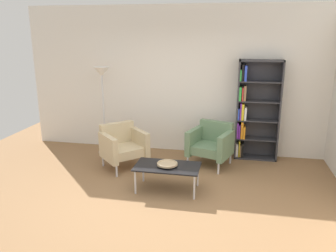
{
  "coord_description": "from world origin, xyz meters",
  "views": [
    {
      "loc": [
        1.05,
        -4.22,
        2.39
      ],
      "look_at": [
        0.03,
        0.84,
        0.95
      ],
      "focal_mm": 36.22,
      "sensor_mm": 36.0,
      "label": 1
    }
  ],
  "objects_px": {
    "bookshelf_tall": "(254,111)",
    "decorative_bowl": "(167,164)",
    "armchair_corner_red": "(123,145)",
    "armchair_near_window": "(211,143)",
    "floor_lamp_torchiere": "(102,82)",
    "coffee_table_low": "(167,168)"
  },
  "relations": [
    {
      "from": "bookshelf_tall",
      "to": "decorative_bowl",
      "type": "distance_m",
      "value": 2.22
    },
    {
      "from": "armchair_corner_red",
      "to": "bookshelf_tall",
      "type": "bearing_deg",
      "value": -22.57
    },
    {
      "from": "armchair_near_window",
      "to": "floor_lamp_torchiere",
      "type": "distance_m",
      "value": 2.4
    },
    {
      "from": "coffee_table_low",
      "to": "floor_lamp_torchiere",
      "type": "height_order",
      "value": "floor_lamp_torchiere"
    },
    {
      "from": "coffee_table_low",
      "to": "armchair_near_window",
      "type": "distance_m",
      "value": 1.33
    },
    {
      "from": "coffee_table_low",
      "to": "armchair_near_window",
      "type": "relative_size",
      "value": 1.13
    },
    {
      "from": "decorative_bowl",
      "to": "armchair_corner_red",
      "type": "xyz_separation_m",
      "value": [
        -0.98,
        0.78,
        -0.02
      ]
    },
    {
      "from": "armchair_corner_red",
      "to": "decorative_bowl",
      "type": "bearing_deg",
      "value": -83.08
    },
    {
      "from": "bookshelf_tall",
      "to": "floor_lamp_torchiere",
      "type": "bearing_deg",
      "value": -174.16
    },
    {
      "from": "bookshelf_tall",
      "to": "floor_lamp_torchiere",
      "type": "height_order",
      "value": "bookshelf_tall"
    },
    {
      "from": "bookshelf_tall",
      "to": "decorative_bowl",
      "type": "height_order",
      "value": "bookshelf_tall"
    },
    {
      "from": "armchair_corner_red",
      "to": "armchair_near_window",
      "type": "xyz_separation_m",
      "value": [
        1.56,
        0.42,
        0.0
      ]
    },
    {
      "from": "bookshelf_tall",
      "to": "armchair_near_window",
      "type": "xyz_separation_m",
      "value": [
        -0.74,
        -0.51,
        -0.52
      ]
    },
    {
      "from": "armchair_corner_red",
      "to": "armchair_near_window",
      "type": "relative_size",
      "value": 1.07
    },
    {
      "from": "floor_lamp_torchiere",
      "to": "bookshelf_tall",
      "type": "bearing_deg",
      "value": 5.84
    },
    {
      "from": "armchair_corner_red",
      "to": "floor_lamp_torchiere",
      "type": "distance_m",
      "value": 1.36
    },
    {
      "from": "coffee_table_low",
      "to": "armchair_corner_red",
      "type": "distance_m",
      "value": 1.25
    },
    {
      "from": "bookshelf_tall",
      "to": "floor_lamp_torchiere",
      "type": "xyz_separation_m",
      "value": [
        -2.9,
        -0.3,
        0.51
      ]
    },
    {
      "from": "armchair_near_window",
      "to": "decorative_bowl",
      "type": "bearing_deg",
      "value": -96.79
    },
    {
      "from": "armchair_near_window",
      "to": "coffee_table_low",
      "type": "bearing_deg",
      "value": -96.79
    },
    {
      "from": "armchair_near_window",
      "to": "floor_lamp_torchiere",
      "type": "xyz_separation_m",
      "value": [
        -2.16,
        0.22,
        1.03
      ]
    },
    {
      "from": "coffee_table_low",
      "to": "armchair_corner_red",
      "type": "relative_size",
      "value": 1.05
    }
  ]
}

